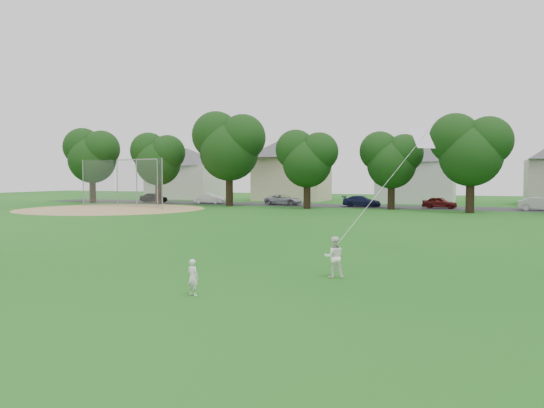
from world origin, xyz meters
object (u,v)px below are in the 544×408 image
at_px(older_boy, 334,257).
at_px(baseball_backstop, 133,183).
at_px(toddler, 193,277).
at_px(kite, 384,186).

distance_m(older_boy, baseball_backstop, 41.38).
xyz_separation_m(toddler, baseball_backstop, (-26.47, 33.00, 1.98)).
relative_size(toddler, older_boy, 0.76).
height_order(older_boy, kite, kite).
bearing_deg(older_boy, toddler, 29.32).
distance_m(older_boy, kite, 4.06).
height_order(older_boy, baseball_backstop, baseball_backstop).
bearing_deg(toddler, baseball_backstop, -38.84).
relative_size(toddler, kite, 0.13).
bearing_deg(kite, toddler, -118.24).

